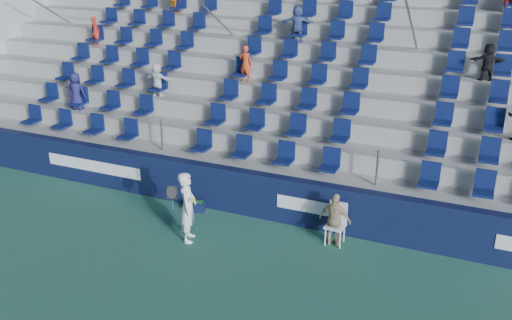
# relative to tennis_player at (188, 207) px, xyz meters

# --- Properties ---
(ground) EXTENTS (70.00, 70.00, 0.00)m
(ground) POSITION_rel_tennis_player_xyz_m (0.92, -1.33, -0.87)
(ground) COLOR #2A624E
(ground) RESTS_ON ground
(sponsor_wall) EXTENTS (24.00, 0.32, 1.20)m
(sponsor_wall) POSITION_rel_tennis_player_xyz_m (0.92, 1.81, -0.27)
(sponsor_wall) COLOR #0F1638
(sponsor_wall) RESTS_ON ground
(grandstand) EXTENTS (24.00, 8.17, 6.63)m
(grandstand) POSITION_rel_tennis_player_xyz_m (0.91, 6.91, 1.26)
(grandstand) COLOR #9A9A95
(grandstand) RESTS_ON ground
(tennis_player) EXTENTS (0.71, 0.74, 1.74)m
(tennis_player) POSITION_rel_tennis_player_xyz_m (0.00, 0.00, 0.00)
(tennis_player) COLOR white
(tennis_player) RESTS_ON ground
(line_judge_chair) EXTENTS (0.47, 0.48, 1.00)m
(line_judge_chair) POSITION_rel_tennis_player_xyz_m (3.25, 1.32, -0.30)
(line_judge_chair) COLOR white
(line_judge_chair) RESTS_ON ground
(line_judge) EXTENTS (0.79, 0.37, 1.31)m
(line_judge) POSITION_rel_tennis_player_xyz_m (3.25, 1.17, -0.22)
(line_judge) COLOR tan
(line_judge) RESTS_ON ground
(ball_bin) EXTENTS (0.54, 0.43, 0.27)m
(ball_bin) POSITION_rel_tennis_player_xyz_m (-0.60, 1.42, -0.72)
(ball_bin) COLOR #0E1534
(ball_bin) RESTS_ON ground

